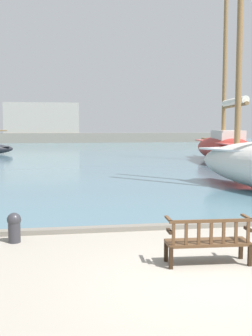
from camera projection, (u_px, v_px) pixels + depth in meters
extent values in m
plane|color=gray|center=(216.00, 283.00, 7.15)|extent=(160.00, 160.00, 0.00)
cube|color=slate|center=(79.00, 149.00, 50.35)|extent=(100.00, 80.00, 0.08)
cube|color=slate|center=(161.00, 227.00, 10.93)|extent=(40.00, 0.30, 0.12)
cube|color=black|center=(166.00, 251.00, 8.27)|extent=(0.07, 0.07, 0.42)
cube|color=black|center=(241.00, 248.00, 8.44)|extent=(0.07, 0.07, 0.42)
cube|color=black|center=(171.00, 258.00, 7.83)|extent=(0.07, 0.07, 0.42)
cube|color=black|center=(250.00, 255.00, 7.99)|extent=(0.07, 0.07, 0.42)
cube|color=#4C331E|center=(207.00, 242.00, 8.11)|extent=(1.63, 0.60, 0.06)
cube|color=#4C331E|center=(211.00, 221.00, 7.85)|extent=(1.60, 0.13, 0.06)
cube|color=#4C331E|center=(174.00, 234.00, 7.79)|extent=(0.06, 0.04, 0.41)
cube|color=#4C331E|center=(186.00, 234.00, 7.82)|extent=(0.06, 0.04, 0.41)
cube|color=#4C331E|center=(199.00, 234.00, 7.85)|extent=(0.06, 0.04, 0.41)
cube|color=#4C331E|center=(211.00, 233.00, 7.87)|extent=(0.06, 0.04, 0.41)
cube|color=#4C331E|center=(224.00, 233.00, 7.90)|extent=(0.06, 0.04, 0.41)
cube|color=#4C331E|center=(236.00, 233.00, 7.93)|extent=(0.06, 0.04, 0.41)
cube|color=#4C331E|center=(248.00, 232.00, 7.95)|extent=(0.06, 0.04, 0.41)
cube|color=black|center=(169.00, 231.00, 7.91)|extent=(0.08, 0.30, 0.06)
cube|color=#4C331E|center=(169.00, 219.00, 7.98)|extent=(0.08, 0.47, 0.04)
cube|color=black|center=(248.00, 229.00, 8.08)|extent=(0.08, 0.30, 0.06)
cube|color=#4C331E|center=(246.00, 217.00, 8.15)|extent=(0.08, 0.47, 0.04)
ellipsoid|color=maroon|center=(224.00, 149.00, 31.18)|extent=(4.54, 11.89, 1.88)
cube|color=#C6514C|center=(224.00, 142.00, 31.13)|extent=(3.60, 10.41, 0.08)
cube|color=beige|center=(228.00, 136.00, 30.23)|extent=(2.09, 3.42, 0.82)
cylinder|color=brown|center=(225.00, 53.00, 30.79)|extent=(0.31, 0.31, 12.87)
cylinder|color=brown|center=(234.00, 105.00, 28.52)|extent=(0.93, 5.32, 0.25)
cylinder|color=silver|center=(235.00, 102.00, 28.50)|extent=(1.10, 4.82, 0.49)
cylinder|color=brown|center=(205.00, 139.00, 37.70)|extent=(0.45, 1.64, 0.25)
cylinder|color=brown|center=(239.00, 52.00, 18.16)|extent=(0.26, 0.26, 8.37)
cylinder|color=#2D2D33|center=(14.00, 231.00, 9.63)|extent=(0.28, 0.28, 0.53)
sphere|color=#2D2D33|center=(14.00, 220.00, 9.60)|extent=(0.32, 0.32, 0.32)
cube|color=slate|center=(73.00, 138.00, 69.51)|extent=(55.96, 2.40, 1.68)
cube|color=gray|center=(42.00, 118.00, 68.39)|extent=(11.98, 2.00, 4.91)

